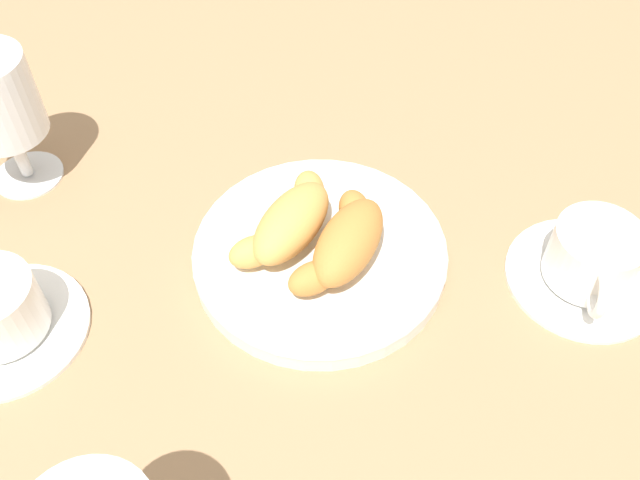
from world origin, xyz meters
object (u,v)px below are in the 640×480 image
object	(u,v)px
pastry_plate	(320,253)
croissant_large	(345,242)
coffee_cup_near	(591,261)
croissant_small	(289,219)

from	to	relation	value
pastry_plate	croissant_large	distance (m)	0.04
croissant_large	coffee_cup_near	xyz separation A→B (m)	(0.01, -0.21, -0.02)
pastry_plate	coffee_cup_near	xyz separation A→B (m)	(0.01, -0.23, 0.01)
croissant_large	coffee_cup_near	world-z (taller)	croissant_large
croissant_large	croissant_small	world-z (taller)	same
pastry_plate	croissant_large	bearing A→B (deg)	-112.15
pastry_plate	coffee_cup_near	world-z (taller)	coffee_cup_near
croissant_small	coffee_cup_near	size ratio (longest dim) A/B	0.92
croissant_large	coffee_cup_near	bearing A→B (deg)	-85.99
pastry_plate	coffee_cup_near	bearing A→B (deg)	-88.62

